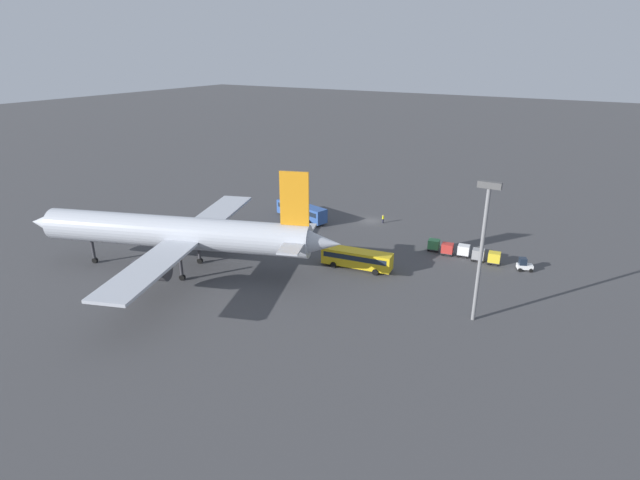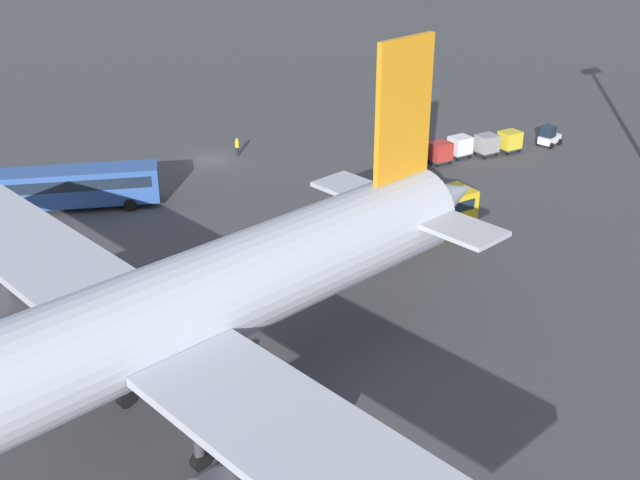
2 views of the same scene
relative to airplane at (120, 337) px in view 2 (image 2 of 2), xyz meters
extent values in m
plane|color=#424244|center=(-15.68, -37.73, -6.43)|extent=(600.00, 600.00, 0.00)
cylinder|color=#B2B7C1|center=(0.57, 0.20, 0.11)|extent=(42.38, 18.87, 5.03)
cone|color=#B2B7C1|center=(-21.22, -7.35, 0.11)|extent=(7.67, 6.42, 4.53)
cube|color=#B2B7C1|center=(-5.54, 11.24, -0.52)|extent=(11.79, 20.57, 0.44)
cube|color=#B2B7C1|center=(2.60, -12.26, -0.52)|extent=(11.79, 20.57, 0.44)
cube|color=orange|center=(-17.76, -6.15, 6.66)|extent=(4.19, 1.75, 8.06)
cube|color=#B2B7C1|center=(-18.17, -6.30, 0.61)|extent=(7.14, 13.36, 0.28)
cylinder|color=#38383D|center=(-3.34, 8.85, -2.12)|extent=(5.79, 4.31, 2.77)
cylinder|color=#38383D|center=(2.85, -9.02, -2.12)|extent=(5.79, 4.31, 2.77)
cylinder|color=#38383D|center=(-2.54, 2.58, -4.42)|extent=(0.50, 0.50, 4.03)
cylinder|color=black|center=(-2.54, 2.58, -5.98)|extent=(1.01, 0.77, 0.90)
cylinder|color=#38383D|center=(-0.40, -3.60, -4.42)|extent=(0.50, 0.50, 4.03)
cylinder|color=black|center=(-0.40, -3.60, -5.98)|extent=(1.01, 0.77, 0.90)
cube|color=#2D5199|center=(-2.80, -31.29, -4.56)|extent=(12.75, 5.79, 2.84)
cube|color=#192333|center=(-2.80, -31.29, -4.07)|extent=(11.80, 5.58, 0.91)
cylinder|color=black|center=(1.30, -30.83, -5.93)|extent=(1.04, 0.54, 1.00)
cylinder|color=black|center=(0.57, -33.65, -5.93)|extent=(1.04, 0.54, 1.00)
cylinder|color=black|center=(-6.18, -28.92, -5.93)|extent=(1.04, 0.54, 1.00)
cylinder|color=black|center=(-6.90, -31.74, -5.93)|extent=(1.04, 0.54, 1.00)
cube|color=gold|center=(-23.77, -15.01, -4.67)|extent=(11.74, 4.05, 2.63)
cube|color=#192333|center=(-23.77, -15.01, -4.21)|extent=(10.83, 3.97, 0.84)
cylinder|color=black|center=(-20.40, -13.21, -5.93)|extent=(1.03, 0.43, 1.00)
cylinder|color=black|center=(-20.06, -15.90, -5.93)|extent=(1.03, 0.43, 1.00)
cylinder|color=black|center=(-27.48, -14.13, -5.93)|extent=(1.03, 0.43, 1.00)
cylinder|color=black|center=(-27.13, -16.81, -5.93)|extent=(1.03, 0.43, 1.00)
cube|color=white|center=(-47.45, -28.02, -5.78)|extent=(2.71, 2.12, 0.70)
cube|color=#192333|center=(-47.06, -27.86, -4.88)|extent=(1.45, 1.49, 1.10)
cylinder|color=black|center=(-46.94, -27.05, -6.13)|extent=(0.64, 0.43, 0.60)
cylinder|color=black|center=(-46.41, -28.35, -6.13)|extent=(0.64, 0.43, 0.60)
cylinder|color=black|center=(-48.50, -27.70, -6.13)|extent=(0.64, 0.43, 0.60)
cylinder|color=black|center=(-47.96, -28.99, -6.13)|extent=(0.64, 0.43, 0.60)
cylinder|color=#1E1E2D|center=(-18.37, -37.85, -6.01)|extent=(0.32, 0.32, 0.85)
cylinder|color=yellow|center=(-18.37, -37.85, -5.26)|extent=(0.38, 0.38, 0.65)
sphere|color=tan|center=(-18.37, -37.85, -4.81)|extent=(0.24, 0.24, 0.24)
cube|color=#38383D|center=(-42.59, -28.00, -6.02)|extent=(2.20, 1.93, 0.10)
cube|color=gold|center=(-42.59, -28.00, -5.17)|extent=(2.10, 1.84, 1.60)
cylinder|color=black|center=(-41.92, -27.26, -6.25)|extent=(0.37, 0.17, 0.36)
cylinder|color=black|center=(-41.75, -28.53, -6.25)|extent=(0.37, 0.17, 0.36)
cylinder|color=black|center=(-43.43, -27.46, -6.25)|extent=(0.37, 0.17, 0.36)
cylinder|color=black|center=(-43.26, -28.73, -6.25)|extent=(0.37, 0.17, 0.36)
cube|color=#38383D|center=(-39.97, -28.03, -6.02)|extent=(2.20, 1.93, 0.10)
cube|color=gray|center=(-39.97, -28.03, -5.17)|extent=(2.10, 1.84, 1.60)
cylinder|color=black|center=(-39.30, -27.30, -6.25)|extent=(0.37, 0.17, 0.36)
cylinder|color=black|center=(-39.13, -28.57, -6.25)|extent=(0.37, 0.17, 0.36)
cylinder|color=black|center=(-40.81, -27.50, -6.25)|extent=(0.37, 0.17, 0.36)
cylinder|color=black|center=(-40.64, -28.77, -6.25)|extent=(0.37, 0.17, 0.36)
cube|color=#38383D|center=(-37.35, -28.64, -6.02)|extent=(2.20, 1.93, 0.10)
cube|color=silver|center=(-37.35, -28.64, -5.17)|extent=(2.10, 1.84, 1.60)
cylinder|color=black|center=(-36.68, -27.90, -6.25)|extent=(0.37, 0.17, 0.36)
cylinder|color=black|center=(-36.51, -29.17, -6.25)|extent=(0.37, 0.17, 0.36)
cylinder|color=black|center=(-38.19, -28.11, -6.25)|extent=(0.37, 0.17, 0.36)
cylinder|color=black|center=(-38.02, -29.38, -6.25)|extent=(0.37, 0.17, 0.36)
cube|color=#38383D|center=(-34.73, -27.98, -6.02)|extent=(2.20, 1.93, 0.10)
cube|color=#B72D28|center=(-34.73, -27.98, -5.17)|extent=(2.10, 1.84, 1.60)
cylinder|color=black|center=(-34.06, -27.24, -6.25)|extent=(0.37, 0.17, 0.36)
cylinder|color=black|center=(-33.89, -28.51, -6.25)|extent=(0.37, 0.17, 0.36)
cylinder|color=black|center=(-35.57, -27.45, -6.25)|extent=(0.37, 0.17, 0.36)
cylinder|color=black|center=(-35.40, -28.71, -6.25)|extent=(0.37, 0.17, 0.36)
cube|color=#38383D|center=(-32.11, -28.60, -6.02)|extent=(2.20, 1.93, 0.10)
cube|color=#38844C|center=(-32.11, -28.60, -5.17)|extent=(2.10, 1.84, 1.60)
cylinder|color=black|center=(-31.45, -27.86, -6.25)|extent=(0.37, 0.17, 0.36)
cylinder|color=black|center=(-31.28, -29.13, -6.25)|extent=(0.37, 0.17, 0.36)
cylinder|color=black|center=(-32.95, -28.07, -6.25)|extent=(0.37, 0.17, 0.36)
cylinder|color=black|center=(-32.78, -29.33, -6.25)|extent=(0.37, 0.17, 0.36)
camera|label=1|loc=(-56.13, 51.80, 27.10)|focal=28.00mm
camera|label=2|loc=(4.41, 31.38, 19.42)|focal=45.00mm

